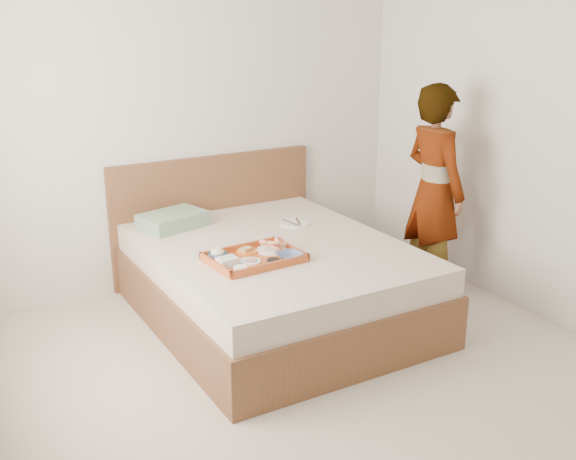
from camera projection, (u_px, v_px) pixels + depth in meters
The scene contains 16 objects.
ground at pixel (338, 390), 3.76m from camera, with size 3.50×4.00×0.01m, color beige.
wall_back at pixel (190, 111), 5.00m from camera, with size 3.50×0.01×2.60m, color silver.
bed at pixel (274, 281), 4.57m from camera, with size 1.65×2.00×0.53m, color brown.
headboard at pixel (214, 216), 5.30m from camera, with size 1.65×0.06×0.95m, color brown.
pillow at pixel (173, 220), 4.83m from camera, with size 0.44×0.30×0.11m, color gray.
tray at pixel (254, 257), 4.19m from camera, with size 0.56×0.41×0.05m, color #CD5727.
prawn_plate at pixel (272, 250), 4.32m from camera, with size 0.19×0.19×0.01m, color white.
navy_bowl_big at pixel (289, 256), 4.18m from camera, with size 0.16×0.16×0.04m, color #142646.
sauce_dish at pixel (273, 262), 4.09m from camera, with size 0.08×0.08×0.03m, color black.
meat_plate at pixel (250, 261), 4.13m from camera, with size 0.14×0.14×0.01m, color white.
bread_plate at pixel (247, 251), 4.30m from camera, with size 0.14×0.14×0.01m, color orange.
salad_bowl at pixel (218, 256), 4.19m from camera, with size 0.12×0.12×0.04m, color #142646.
plastic_tub at pixel (227, 262), 4.07m from camera, with size 0.12×0.10×0.05m, color silver.
cheese_round at pixel (240, 269), 3.98m from camera, with size 0.08×0.08×0.03m, color white.
dinner_plate at pixel (294, 223), 4.91m from camera, with size 0.22×0.22×0.01m, color white.
person at pixel (434, 191), 4.87m from camera, with size 0.56×0.37×1.54m, color beige.
Camera 1 is at (-1.90, -2.71, 2.01)m, focal length 42.27 mm.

